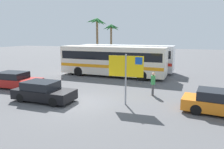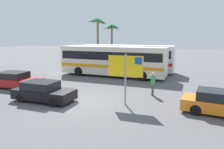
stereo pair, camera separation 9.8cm
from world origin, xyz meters
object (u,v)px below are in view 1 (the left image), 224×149
pedestrian_by_bus (153,82)px  car_orange (222,103)px  bus_rear_coach (126,57)px  car_red (15,80)px  car_black (43,92)px  bus_front_coach (112,60)px  ferry_sign (127,68)px

pedestrian_by_bus → car_orange: bearing=152.5°
bus_rear_coach → car_red: size_ratio=2.51×
car_orange → pedestrian_by_bus: pedestrian_by_bus is taller
car_red → pedestrian_by_bus: bearing=4.5°
car_red → car_black: bearing=-29.3°
bus_front_coach → bus_rear_coach: size_ratio=1.00×
ferry_sign → pedestrian_by_bus: ferry_sign is taller
ferry_sign → bus_front_coach: bearing=112.2°
car_orange → pedestrian_by_bus: size_ratio=2.65×
car_red → pedestrian_by_bus: pedestrian_by_bus is taller
bus_front_coach → car_red: size_ratio=2.51×
ferry_sign → car_orange: 5.74m
car_black → pedestrian_by_bus: size_ratio=2.44×
bus_rear_coach → pedestrian_by_bus: size_ratio=6.64×
bus_front_coach → bus_rear_coach: same height
car_orange → bus_rear_coach: bearing=133.9°
ferry_sign → car_red: bearing=171.2°
bus_front_coach → bus_rear_coach: bearing=84.0°
car_orange → pedestrian_by_bus: bearing=156.5°
ferry_sign → car_red: (-10.00, 0.79, -1.69)m
car_orange → car_black: bearing=-166.3°
bus_front_coach → pedestrian_by_bus: bearing=-46.9°
bus_front_coach → ferry_sign: (4.21, -8.44, 0.54)m
ferry_sign → car_black: ferry_sign is taller
car_orange → car_red: size_ratio=1.00×
pedestrian_by_bus → ferry_sign: bearing=67.1°
car_red → bus_front_coach: bearing=47.9°
car_orange → car_black: size_ratio=1.09×
car_black → car_red: (-4.62, 2.09, 0.00)m
pedestrian_by_bus → bus_rear_coach: bearing=-60.3°
ferry_sign → car_orange: size_ratio=0.71×
bus_rear_coach → ferry_sign: 12.56m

